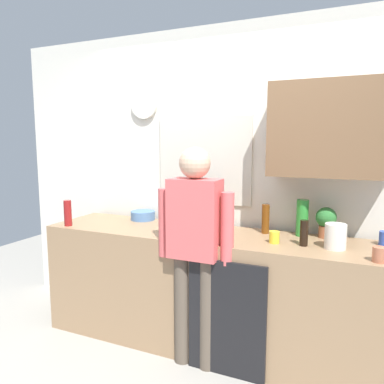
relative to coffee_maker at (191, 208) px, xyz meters
The scene contains 17 objects.
ground_plane 1.21m from the coffee_maker, 63.69° to the right, with size 8.00×8.00×0.00m, color #9E998E.
kitchen_counter 0.69m from the coffee_maker, 39.90° to the right, with size 2.74×0.64×0.92m, color #937251.
dishwasher_panel 0.99m from the coffee_maker, 47.13° to the right, with size 0.56×0.02×0.83m, color black.
back_wall_assembly 0.50m from the coffee_maker, 27.63° to the left, with size 4.34×0.42×2.60m.
coffee_maker is the anchor object (origin of this frame).
bottle_green_wine 0.44m from the coffee_maker, 47.59° to the right, with size 0.07×0.07×0.30m, color #195923.
bottle_olive_oil 0.35m from the coffee_maker, 65.92° to the right, with size 0.06×0.06×0.25m, color olive.
bottle_amber_beer 0.65m from the coffee_maker, ahead, with size 0.06×0.06×0.23m, color brown.
bottle_red_vinegar 1.05m from the coffee_maker, 154.88° to the right, with size 0.06×0.06×0.22m, color maroon.
bottle_dark_sauce 1.00m from the coffee_maker, 15.34° to the right, with size 0.06×0.06×0.18m, color black.
bottle_clear_soda 0.92m from the coffee_maker, ahead, with size 0.09×0.09×0.28m, color #2D8C33.
cup_yellow_cup 0.82m from the coffee_maker, 20.00° to the right, with size 0.07×0.07×0.09m, color yellow.
cup_terracotta_mug 1.49m from the coffee_maker, 17.21° to the right, with size 0.08×0.08×0.09m, color #B26647.
mixing_bowl 0.51m from the coffee_maker, behind, with size 0.22×0.22×0.08m, color #4C72A5.
potted_plant 1.09m from the coffee_maker, ahead, with size 0.15×0.15×0.23m.
storage_canister 1.20m from the coffee_maker, 12.21° to the right, with size 0.14×0.14×0.17m, color silver.
person_at_sink 0.58m from the coffee_maker, 63.69° to the right, with size 0.57×0.22×1.60m.
Camera 1 is at (1.00, -2.32, 1.64)m, focal length 34.34 mm.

